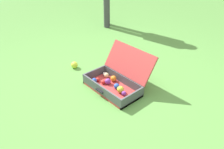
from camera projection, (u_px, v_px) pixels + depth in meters
ground_plane at (110, 90)px, 2.43m from camera, size 16.00×16.00×0.00m
open_suitcase at (116, 80)px, 2.43m from camera, size 0.66×0.56×0.42m
stray_ball_on_grass at (74, 65)px, 2.84m from camera, size 0.09×0.09×0.09m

